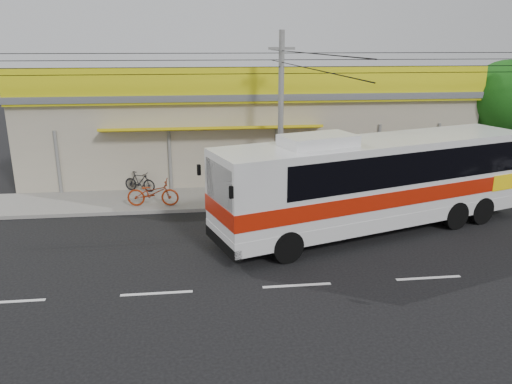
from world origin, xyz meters
TOP-DOWN VIEW (x-y plane):
  - ground at (0.00, 0.00)m, footprint 120.00×120.00m
  - sidewalk at (0.00, 6.00)m, footprint 30.00×3.20m
  - lane_markings at (0.00, -2.50)m, footprint 50.00×0.12m
  - storefront_building at (-0.01, 11.54)m, footprint 22.60×9.20m
  - coach_bus at (3.92, 1.63)m, footprint 12.52×6.28m
  - motorbike_red at (-4.64, 5.05)m, footprint 2.21×0.94m
  - motorbike_dark at (-5.41, 7.30)m, footprint 1.58×1.02m
  - utility_pole at (0.81, 5.40)m, footprint 34.00×14.00m
  - tree_far at (12.64, 8.00)m, footprint 3.60×3.60m

SIDE VIEW (x-z plane):
  - ground at x=0.00m, z-range 0.00..0.00m
  - lane_markings at x=0.00m, z-range -0.01..0.01m
  - sidewalk at x=0.00m, z-range 0.00..0.15m
  - motorbike_dark at x=-5.41m, z-range 0.15..1.08m
  - motorbike_red at x=-4.64m, z-range 0.15..1.28m
  - coach_bus at x=3.92m, z-range 0.13..3.93m
  - storefront_building at x=-0.01m, z-range -0.55..5.15m
  - tree_far at x=12.64m, z-range 1.05..7.02m
  - utility_pole at x=0.81m, z-range 2.35..9.60m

